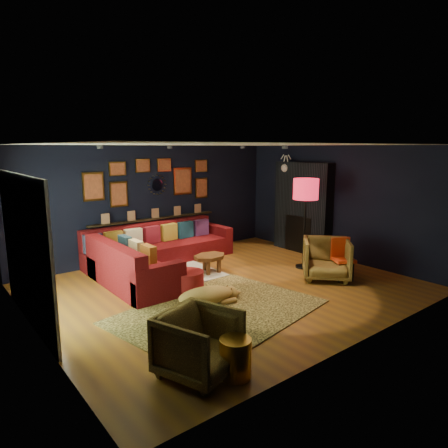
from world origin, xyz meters
TOP-DOWN VIEW (x-y plane):
  - floor at (0.00, 0.00)m, footprint 6.50×6.50m
  - room_walls at (0.00, 0.00)m, footprint 6.50×6.50m
  - sectional at (-0.61, 1.81)m, footprint 3.41×2.69m
  - ledge at (0.00, 2.68)m, footprint 3.20×0.12m
  - gallery_wall at (-0.01, 2.72)m, footprint 3.15×0.04m
  - sunburst_mirror at (0.10, 2.72)m, footprint 0.47×0.16m
  - fireplace at (3.09, 0.90)m, footprint 0.31×1.60m
  - deer_head at (3.14, 1.40)m, footprint 0.50×0.28m
  - sliding_door at (-3.22, 0.60)m, footprint 0.06×2.80m
  - ceiling_spots at (-0.00, 0.80)m, footprint 3.30×2.50m
  - shag_rug at (-0.52, 1.18)m, footprint 1.95×1.43m
  - leopard_rug at (-0.80, -0.80)m, footprint 3.46×2.76m
  - coffee_table at (0.26, 0.88)m, footprint 0.76×0.59m
  - pouf at (-0.73, 0.20)m, footprint 0.57×0.57m
  - armchair_left at (-2.05, -2.05)m, footprint 1.00×0.97m
  - armchair_right at (1.84, -0.82)m, footprint 1.18×1.18m
  - gold_stool at (-1.76, -2.35)m, footprint 0.36×0.36m
  - orange_chair at (2.10, -1.00)m, footprint 0.52×0.52m
  - floor_lamp at (2.07, -0.05)m, footprint 0.53×0.53m
  - dog at (-0.80, -0.45)m, footprint 1.40×0.91m

SIDE VIEW (x-z plane):
  - floor at x=0.00m, z-range 0.00..0.00m
  - leopard_rug at x=-0.80m, z-range 0.00..0.02m
  - shag_rug at x=-0.52m, z-range 0.00..0.03m
  - pouf at x=-0.73m, z-range 0.03..0.40m
  - dog at x=-0.80m, z-range 0.02..0.42m
  - gold_stool at x=-1.76m, z-range 0.00..0.46m
  - coffee_table at x=0.26m, z-range 0.13..0.49m
  - sectional at x=-0.61m, z-range -0.11..0.75m
  - armchair_left at x=-2.05m, z-range 0.00..0.82m
  - armchair_right at x=1.84m, z-range 0.00..0.89m
  - orange_chair at x=2.10m, z-range 0.07..0.88m
  - ledge at x=0.00m, z-range 0.90..0.94m
  - fireplace at x=3.09m, z-range -0.08..2.12m
  - sliding_door at x=-3.22m, z-range 0.00..2.20m
  - room_walls at x=0.00m, z-range -1.66..4.84m
  - floor_lamp at x=2.07m, z-range 0.67..2.59m
  - sunburst_mirror at x=0.10m, z-range 1.46..1.93m
  - gallery_wall at x=-0.01m, z-range 1.30..2.32m
  - deer_head at x=3.14m, z-range 1.83..2.28m
  - ceiling_spots at x=0.00m, z-range 2.53..2.59m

